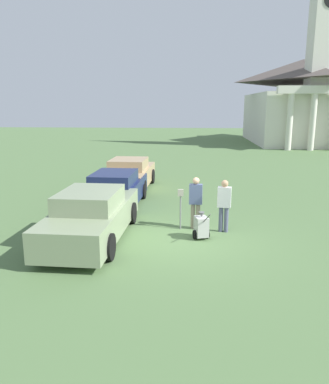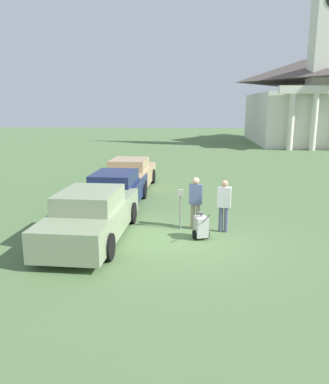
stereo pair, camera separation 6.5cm
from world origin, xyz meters
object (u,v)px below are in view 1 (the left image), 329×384
parked_car_sage (92,216)px  person_worker (196,200)px  parked_car_navy (115,191)px  equipment_cart (201,226)px  parking_meter (181,202)px  church (302,97)px  parked_car_tan (129,175)px  person_supervisor (224,203)px

parked_car_sage → person_worker: size_ratio=3.06×
parked_car_navy → equipment_cart: bearing=-43.5°
parking_meter → equipment_cart: bearing=-52.8°
person_worker → parking_meter: bearing=19.3°
parked_car_sage → parking_meter: bearing=24.2°
parking_meter → church: 33.61m
parked_car_sage → person_worker: (3.14, 1.21, 0.26)m
parked_car_sage → person_worker: person_worker is taller
parked_car_tan → parking_meter: bearing=-64.2°
church → parking_meter: bearing=-111.7°
parked_car_tan → parking_meter: (2.65, -5.98, 0.23)m
parked_car_tan → person_supervisor: 7.36m
person_supervisor → equipment_cart: bearing=53.8°
parked_car_sage → equipment_cart: (3.31, 0.21, -0.34)m
person_worker → equipment_cart: 1.17m
equipment_cart → church: 34.25m
parked_car_tan → parked_car_sage: bearing=-88.1°
parked_car_sage → parked_car_navy: size_ratio=1.02×
person_supervisor → equipment_cart: (-0.73, -0.70, -0.58)m
parking_meter → equipment_cart: (0.66, -0.87, -0.55)m
equipment_cart → parked_car_tan: bearing=98.9°
parked_car_sage → parked_car_tan: size_ratio=1.09×
person_worker → church: bearing=-106.1°
parked_car_sage → person_supervisor: (4.04, 0.91, 0.25)m
parked_car_navy → parked_car_sage: bearing=-88.1°
parked_car_tan → person_worker: 6.65m
person_worker → equipment_cart: (0.17, -1.00, -0.59)m
parked_car_tan → equipment_cart: size_ratio=4.83×
person_supervisor → parked_car_sage: bearing=22.8°
parked_car_sage → parking_meter: (2.65, 1.08, 0.21)m
parked_car_tan → parking_meter: 6.54m
person_worker → person_supervisor: (0.90, -0.30, -0.01)m
parking_meter → parked_car_navy: bearing=136.7°
parking_meter → person_supervisor: person_supervisor is taller
parked_car_navy → person_supervisor: person_supervisor is taller
person_supervisor → parking_meter: bearing=3.0°
parked_car_sage → parked_car_tan: 7.06m
parked_car_sage → parked_car_tan: (0.00, 7.06, -0.01)m
parked_car_navy → parking_meter: bearing=-41.3°
parked_car_tan → person_worker: bearing=-59.8°
parked_car_sage → equipment_cart: 3.33m
parking_meter → person_supervisor: bearing=-7.1°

